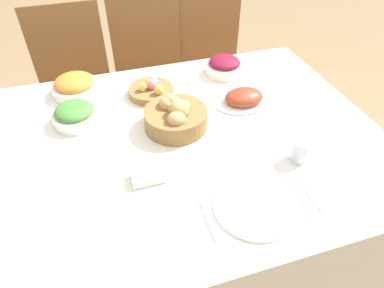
{
  "coord_description": "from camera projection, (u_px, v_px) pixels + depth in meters",
  "views": [
    {
      "loc": [
        -0.29,
        -0.97,
        1.62
      ],
      "look_at": [
        -0.01,
        -0.09,
        0.81
      ],
      "focal_mm": 32.0,
      "sensor_mm": 36.0,
      "label": 1
    }
  ],
  "objects": [
    {
      "name": "ground_plane",
      "position": [
        189.0,
        247.0,
        1.83
      ],
      "size": [
        12.0,
        12.0,
        0.0
      ],
      "primitive_type": "plane",
      "color": "#937551"
    },
    {
      "name": "dining_table",
      "position": [
        189.0,
        201.0,
        1.58
      ],
      "size": [
        1.5,
        1.17,
        0.77
      ],
      "color": "white",
      "rests_on": "ground"
    },
    {
      "name": "chair_far_right",
      "position": [
        213.0,
        69.0,
        2.24
      ],
      "size": [
        0.43,
        0.43,
        0.98
      ],
      "rotation": [
        0.0,
        0.0,
        0.03
      ],
      "color": "brown",
      "rests_on": "ground"
    },
    {
      "name": "chair_far_center",
      "position": [
        150.0,
        78.0,
        2.15
      ],
      "size": [
        0.46,
        0.46,
        0.98
      ],
      "rotation": [
        0.0,
        0.0,
        -0.1
      ],
      "color": "brown",
      "rests_on": "ground"
    },
    {
      "name": "chair_far_left",
      "position": [
        77.0,
        90.0,
        2.05
      ],
      "size": [
        0.42,
        0.42,
        0.98
      ],
      "rotation": [
        0.0,
        0.0,
        0.01
      ],
      "color": "brown",
      "rests_on": "ground"
    },
    {
      "name": "bread_basket",
      "position": [
        176.0,
        116.0,
        1.34
      ],
      "size": [
        0.25,
        0.25,
        0.13
      ],
      "color": "olive",
      "rests_on": "dining_table"
    },
    {
      "name": "egg_basket",
      "position": [
        151.0,
        90.0,
        1.53
      ],
      "size": [
        0.2,
        0.2,
        0.08
      ],
      "color": "olive",
      "rests_on": "dining_table"
    },
    {
      "name": "ham_platter",
      "position": [
        244.0,
        98.0,
        1.48
      ],
      "size": [
        0.26,
        0.18,
        0.07
      ],
      "color": "white",
      "rests_on": "dining_table"
    },
    {
      "name": "green_salad_bowl",
      "position": [
        75.0,
        114.0,
        1.37
      ],
      "size": [
        0.18,
        0.18,
        0.08
      ],
      "color": "white",
      "rests_on": "dining_table"
    },
    {
      "name": "beet_salad_bowl",
      "position": [
        224.0,
        66.0,
        1.66
      ],
      "size": [
        0.18,
        0.18,
        0.09
      ],
      "color": "white",
      "rests_on": "dining_table"
    },
    {
      "name": "carrot_bowl",
      "position": [
        75.0,
        86.0,
        1.53
      ],
      "size": [
        0.21,
        0.21,
        0.09
      ],
      "color": "white",
      "rests_on": "dining_table"
    },
    {
      "name": "dinner_plate",
      "position": [
        255.0,
        206.0,
        1.06
      ],
      "size": [
        0.26,
        0.26,
        0.01
      ],
      "color": "white",
      "rests_on": "dining_table"
    },
    {
      "name": "fork",
      "position": [
        207.0,
        219.0,
        1.03
      ],
      "size": [
        0.01,
        0.17,
        0.0
      ],
      "rotation": [
        0.0,
        0.0,
        -0.03
      ],
      "color": "silver",
      "rests_on": "dining_table"
    },
    {
      "name": "knife",
      "position": [
        299.0,
        195.0,
        1.1
      ],
      "size": [
        0.01,
        0.17,
        0.0
      ],
      "rotation": [
        0.0,
        0.0,
        -0.03
      ],
      "color": "silver",
      "rests_on": "dining_table"
    },
    {
      "name": "spoon",
      "position": [
        308.0,
        193.0,
        1.11
      ],
      "size": [
        0.01,
        0.17,
        0.0
      ],
      "rotation": [
        0.0,
        0.0,
        0.03
      ],
      "color": "silver",
      "rests_on": "dining_table"
    },
    {
      "name": "drinking_cup",
      "position": [
        301.0,
        150.0,
        1.2
      ],
      "size": [
        0.07,
        0.07,
        0.09
      ],
      "color": "silver",
      "rests_on": "dining_table"
    },
    {
      "name": "butter_dish",
      "position": [
        149.0,
        176.0,
        1.15
      ],
      "size": [
        0.12,
        0.07,
        0.03
      ],
      "color": "white",
      "rests_on": "dining_table"
    }
  ]
}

